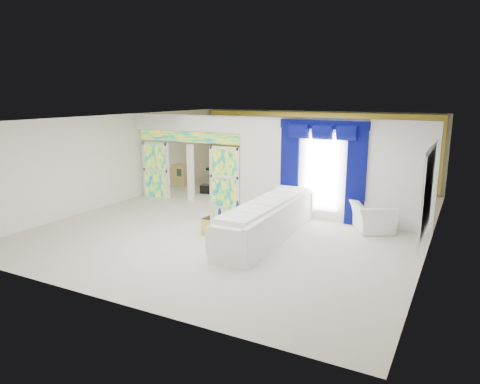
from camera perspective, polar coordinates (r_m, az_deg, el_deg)
The scene contains 22 objects.
floor at distance 13.29m, azimuth 1.27°, elevation -3.50°, with size 12.00×12.00×0.00m, color #B7AF9E.
dividing_wall at distance 13.11m, azimuth 11.72°, elevation 2.74°, with size 5.70×0.18×3.00m, color white.
dividing_header at distance 15.12m, azimuth -6.78°, elevation 8.86°, with size 4.30×0.18×0.55m, color white.
stained_panel_left at distance 16.16m, azimuth -10.80°, elevation 2.80°, with size 0.95×0.04×2.00m, color #994C3F.
stained_panel_right at distance 14.58m, azimuth -1.98°, elevation 1.97°, with size 0.95×0.04×2.00m, color #994C3F.
stained_transom at distance 15.15m, azimuth -6.74°, elevation 7.07°, with size 4.00×0.05×0.35m, color #994C3F.
window_pane at distance 13.10m, azimuth 10.54°, elevation 2.55°, with size 1.00×0.02×2.30m, color white.
blue_drape_left at distance 13.40m, azimuth 6.41°, elevation 2.70°, with size 0.55×0.10×2.80m, color #030941.
blue_drape_right at distance 12.82m, azimuth 14.76°, elevation 1.91°, with size 0.55×0.10×2.80m, color #030941.
blue_pelmet at distance 12.91m, azimuth 10.74°, elevation 8.53°, with size 2.60×0.12×0.25m, color #030941.
wall_mirror at distance 10.68m, azimuth 23.16°, elevation 0.05°, with size 0.04×2.70×1.90m, color white.
gold_curtains at distance 18.38m, azimuth 9.56°, elevation 5.58°, with size 9.70×0.12×2.90m, color gold.
white_sofa at distance 11.51m, azimuth 3.62°, elevation -3.85°, with size 0.97×4.54×0.86m, color white.
coffee_table at distance 12.41m, azimuth -1.53°, elevation -3.67°, with size 0.63×1.89×0.42m, color gold.
console_table at distance 13.42m, azimuth 6.50°, elevation -2.58°, with size 1.14×0.36×0.38m, color white.
table_lamp at distance 13.41m, azimuth 5.36°, elevation -0.45°, with size 0.36×0.36×0.58m, color white.
armchair at distance 12.64m, azimuth 16.64°, elevation -3.10°, with size 1.17×1.02×0.76m, color white.
grand_piano at distance 17.97m, azimuth -0.84°, elevation 2.24°, with size 1.39×1.82×0.92m, color black.
piano_bench at distance 16.67m, azimuth -3.47°, elevation 0.35°, with size 0.95×0.37×0.32m, color black.
tv_console at distance 18.22m, azimuth -7.73°, elevation 2.19°, with size 0.60×0.54×0.87m, color tan.
chandelier at distance 16.88m, azimuth -0.55°, elevation 9.07°, with size 0.60×0.60×0.60m, color gold.
decanters at distance 12.33m, azimuth -1.32°, elevation -2.33°, with size 0.14×1.20×0.22m.
Camera 1 is at (5.68, -11.44, 3.68)m, focal length 33.07 mm.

